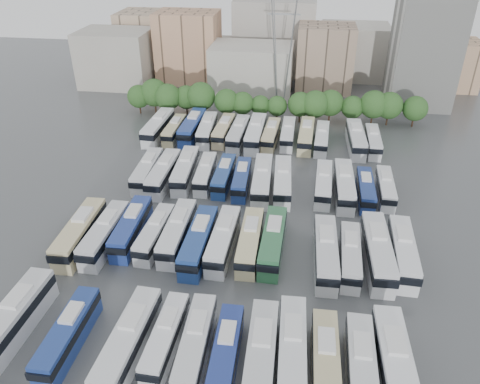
# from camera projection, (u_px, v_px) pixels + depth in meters

# --- Properties ---
(ground) EXTENTS (220.00, 220.00, 0.00)m
(ground) POSITION_uv_depth(u_px,v_px,m) (243.00, 228.00, 68.28)
(ground) COLOR #424447
(ground) RESTS_ON ground
(tree_line) EXTENTS (65.76, 7.63, 7.95)m
(tree_line) POSITION_uv_depth(u_px,v_px,m) (266.00, 101.00, 102.04)
(tree_line) COLOR black
(tree_line) RESTS_ON ground
(city_buildings) EXTENTS (102.00, 35.00, 20.00)m
(city_buildings) POSITION_uv_depth(u_px,v_px,m) (252.00, 50.00, 126.34)
(city_buildings) COLOR #9E998E
(city_buildings) RESTS_ON ground
(apartment_tower) EXTENTS (14.00, 14.00, 26.00)m
(apartment_tower) POSITION_uv_depth(u_px,v_px,m) (425.00, 49.00, 106.87)
(apartment_tower) COLOR silver
(apartment_tower) RESTS_ON ground
(electricity_pylon) EXTENTS (9.00, 6.91, 33.83)m
(electricity_pylon) POSITION_uv_depth(u_px,v_px,m) (284.00, 26.00, 101.07)
(electricity_pylon) COLOR slate
(electricity_pylon) RESTS_ON ground
(bus_r0_s0) EXTENTS (3.31, 13.63, 4.25)m
(bus_r0_s0) POSITION_uv_depth(u_px,v_px,m) (13.00, 321.00, 49.83)
(bus_r0_s0) COLOR silver
(bus_r0_s0) RESTS_ON ground
(bus_r0_s2) EXTENTS (2.59, 11.57, 3.62)m
(bus_r0_s2) POSITION_uv_depth(u_px,v_px,m) (68.00, 334.00, 48.62)
(bus_r0_s2) COLOR navy
(bus_r0_s2) RESTS_ON ground
(bus_r0_s4) EXTENTS (3.43, 13.13, 4.08)m
(bus_r0_s4) POSITION_uv_depth(u_px,v_px,m) (129.00, 341.00, 47.50)
(bus_r0_s4) COLOR silver
(bus_r0_s4) RESTS_ON ground
(bus_r0_s5) EXTENTS (2.67, 10.89, 3.40)m
(bus_r0_s5) POSITION_uv_depth(u_px,v_px,m) (166.00, 337.00, 48.37)
(bus_r0_s5) COLOR white
(bus_r0_s5) RESTS_ON ground
(bus_r0_s6) EXTENTS (2.81, 11.73, 3.66)m
(bus_r0_s6) POSITION_uv_depth(u_px,v_px,m) (195.00, 344.00, 47.49)
(bus_r0_s6) COLOR silver
(bus_r0_s6) RESTS_ON ground
(bus_r0_s7) EXTENTS (2.63, 11.26, 3.52)m
(bus_r0_s7) POSITION_uv_depth(u_px,v_px,m) (226.00, 354.00, 46.47)
(bus_r0_s7) COLOR navy
(bus_r0_s7) RESTS_ON ground
(bus_r0_s8) EXTENTS (3.04, 13.04, 4.08)m
(bus_r0_s8) POSITION_uv_depth(u_px,v_px,m) (261.00, 358.00, 45.71)
(bus_r0_s8) COLOR silver
(bus_r0_s8) RESTS_ON ground
(bus_r0_s9) EXTENTS (3.18, 12.78, 3.98)m
(bus_r0_s9) POSITION_uv_depth(u_px,v_px,m) (292.00, 352.00, 46.43)
(bus_r0_s9) COLOR silver
(bus_r0_s9) RESTS_ON ground
(bus_r0_s10) EXTENTS (2.79, 12.01, 3.76)m
(bus_r0_s10) POSITION_uv_depth(u_px,v_px,m) (325.00, 365.00, 45.24)
(bus_r0_s10) COLOR tan
(bus_r0_s10) RESTS_ON ground
(bus_r0_s11) EXTENTS (2.86, 12.17, 3.80)m
(bus_r0_s11) POSITION_uv_depth(u_px,v_px,m) (361.00, 370.00, 44.69)
(bus_r0_s11) COLOR silver
(bus_r0_s11) RESTS_ON ground
(bus_r0_s12) EXTENTS (3.27, 13.55, 4.23)m
(bus_r0_s12) POSITION_uv_depth(u_px,v_px,m) (395.00, 368.00, 44.61)
(bus_r0_s12) COLOR white
(bus_r0_s12) RESTS_ON ground
(bus_r1_s0) EXTENTS (3.29, 13.31, 4.15)m
(bus_r1_s0) POSITION_uv_depth(u_px,v_px,m) (80.00, 232.00, 63.73)
(bus_r1_s0) COLOR #CDBF8D
(bus_r1_s0) RESTS_ON ground
(bus_r1_s1) EXTENTS (2.92, 12.60, 3.94)m
(bus_r1_s1) POSITION_uv_depth(u_px,v_px,m) (105.00, 234.00, 63.67)
(bus_r1_s1) COLOR silver
(bus_r1_s1) RESTS_ON ground
(bus_r1_s2) EXTENTS (3.01, 12.38, 3.86)m
(bus_r1_s2) POSITION_uv_depth(u_px,v_px,m) (131.00, 227.00, 65.06)
(bus_r1_s2) COLOR navy
(bus_r1_s2) RESTS_ON ground
(bus_r1_s3) EXTENTS (2.97, 11.34, 3.53)m
(bus_r1_s3) POSITION_uv_depth(u_px,v_px,m) (155.00, 233.00, 64.14)
(bus_r1_s3) COLOR silver
(bus_r1_s3) RESTS_ON ground
(bus_r1_s4) EXTENTS (2.74, 12.58, 3.95)m
(bus_r1_s4) POSITION_uv_depth(u_px,v_px,m) (177.00, 232.00, 64.04)
(bus_r1_s4) COLOR silver
(bus_r1_s4) RESTS_ON ground
(bus_r1_s5) EXTENTS (2.98, 12.96, 4.05)m
(bus_r1_s5) POSITION_uv_depth(u_px,v_px,m) (199.00, 241.00, 62.16)
(bus_r1_s5) COLOR navy
(bus_r1_s5) RESTS_ON ground
(bus_r1_s6) EXTENTS (3.07, 12.55, 3.92)m
(bus_r1_s6) POSITION_uv_depth(u_px,v_px,m) (223.00, 240.00, 62.54)
(bus_r1_s6) COLOR silver
(bus_r1_s6) RESTS_ON ground
(bus_r1_s7) EXTENTS (2.77, 12.22, 3.83)m
(bus_r1_s7) POSITION_uv_depth(u_px,v_px,m) (250.00, 241.00, 62.35)
(bus_r1_s7) COLOR beige
(bus_r1_s7) RESTS_ON ground
(bus_r1_s8) EXTENTS (3.07, 12.77, 3.99)m
(bus_r1_s8) POSITION_uv_depth(u_px,v_px,m) (273.00, 241.00, 62.17)
(bus_r1_s8) COLOR #2C663E
(bus_r1_s8) RESTS_ON ground
(bus_r1_s10) EXTENTS (3.10, 12.98, 4.06)m
(bus_r1_s10) POSITION_uv_depth(u_px,v_px,m) (326.00, 252.00, 60.07)
(bus_r1_s10) COLOR silver
(bus_r1_s10) RESTS_ON ground
(bus_r1_s11) EXTENTS (2.92, 11.58, 3.61)m
(bus_r1_s11) POSITION_uv_depth(u_px,v_px,m) (350.00, 255.00, 59.87)
(bus_r1_s11) COLOR silver
(bus_r1_s11) RESTS_ON ground
(bus_r1_s12) EXTENTS (3.33, 13.76, 4.30)m
(bus_r1_s12) POSITION_uv_depth(u_px,v_px,m) (378.00, 251.00, 60.10)
(bus_r1_s12) COLOR silver
(bus_r1_s12) RESTS_ON ground
(bus_r1_s13) EXTENTS (3.24, 12.81, 3.99)m
(bus_r1_s13) POSITION_uv_depth(u_px,v_px,m) (403.00, 252.00, 60.18)
(bus_r1_s13) COLOR silver
(bus_r1_s13) RESTS_ON ground
(bus_r2_s1) EXTENTS (3.06, 12.27, 3.82)m
(bus_r2_s1) POSITION_uv_depth(u_px,v_px,m) (147.00, 171.00, 79.53)
(bus_r2_s1) COLOR silver
(bus_r2_s1) RESTS_ON ground
(bus_r2_s2) EXTENTS (2.96, 12.82, 4.01)m
(bus_r2_s2) POSITION_uv_depth(u_px,v_px,m) (164.00, 173.00, 78.60)
(bus_r2_s2) COLOR silver
(bus_r2_s2) RESTS_ON ground
(bus_r2_s3) EXTENTS (3.42, 12.91, 4.01)m
(bus_r2_s3) POSITION_uv_depth(u_px,v_px,m) (185.00, 170.00, 79.54)
(bus_r2_s3) COLOR silver
(bus_r2_s3) RESTS_ON ground
(bus_r2_s4) EXTENTS (2.89, 11.27, 3.51)m
(bus_r2_s4) POSITION_uv_depth(u_px,v_px,m) (205.00, 173.00, 79.04)
(bus_r2_s4) COLOR silver
(bus_r2_s4) RESTS_ON ground
(bus_r2_s5) EXTENTS (2.54, 11.28, 3.53)m
(bus_r2_s5) POSITION_uv_depth(u_px,v_px,m) (224.00, 175.00, 78.36)
(bus_r2_s5) COLOR navy
(bus_r2_s5) RESTS_ON ground
(bus_r2_s6) EXTENTS (2.80, 11.12, 3.47)m
(bus_r2_s6) POSITION_uv_depth(u_px,v_px,m) (242.00, 179.00, 77.42)
(bus_r2_s6) COLOR navy
(bus_r2_s6) RESTS_ON ground
(bus_r2_s7) EXTENTS (3.38, 13.27, 4.13)m
(bus_r2_s7) POSITION_uv_depth(u_px,v_px,m) (262.00, 180.00, 76.44)
(bus_r2_s7) COLOR silver
(bus_r2_s7) RESTS_ON ground
(bus_r2_s8) EXTENTS (3.42, 12.87, 4.00)m
(bus_r2_s8) POSITION_uv_depth(u_px,v_px,m) (283.00, 181.00, 76.24)
(bus_r2_s8) COLOR silver
(bus_r2_s8) RESTS_ON ground
(bus_r2_s10) EXTENTS (2.99, 11.89, 3.70)m
(bus_r2_s10) POSITION_uv_depth(u_px,v_px,m) (323.00, 184.00, 75.80)
(bus_r2_s10) COLOR silver
(bus_r2_s10) RESTS_ON ground
(bus_r2_s11) EXTENTS (2.94, 12.97, 4.06)m
(bus_r2_s11) POSITION_uv_depth(u_px,v_px,m) (344.00, 185.00, 74.97)
(bus_r2_s11) COLOR silver
(bus_r2_s11) RESTS_ON ground
(bus_r2_s12) EXTENTS (2.47, 10.96, 3.43)m
(bus_r2_s12) POSITION_uv_depth(u_px,v_px,m) (366.00, 189.00, 74.42)
(bus_r2_s12) COLOR navy
(bus_r2_s12) RESTS_ON ground
(bus_r2_s13) EXTENTS (2.60, 10.84, 3.39)m
(bus_r2_s13) POSITION_uv_depth(u_px,v_px,m) (385.00, 188.00, 74.93)
(bus_r2_s13) COLOR silver
(bus_r2_s13) RESTS_ON ground
(bus_r3_s0) EXTENTS (3.38, 13.70, 4.27)m
(bus_r3_s0) POSITION_uv_depth(u_px,v_px,m) (158.00, 127.00, 95.35)
(bus_r3_s0) COLOR silver
(bus_r3_s0) RESTS_ON ground
(bus_r3_s1) EXTENTS (2.55, 11.13, 3.48)m
(bus_r3_s1) POSITION_uv_depth(u_px,v_px,m) (174.00, 130.00, 95.04)
(bus_r3_s1) COLOR #C6BA88
(bus_r3_s1) RESTS_ON ground
(bus_r3_s2) EXTENTS (3.18, 13.56, 4.24)m
(bus_r3_s2) POSITION_uv_depth(u_px,v_px,m) (192.00, 127.00, 95.38)
(bus_r3_s2) COLOR navy
(bus_r3_s2) RESTS_ON ground
(bus_r3_s3) EXTENTS (3.35, 12.60, 3.91)m
(bus_r3_s3) POSITION_uv_depth(u_px,v_px,m) (207.00, 130.00, 94.60)
(bus_r3_s3) COLOR silver
(bus_r3_s3) RESTS_ON ground
(bus_r3_s4) EXTENTS (3.08, 11.98, 3.73)m
(bus_r3_s4) POSITION_uv_depth(u_px,v_px,m) (224.00, 130.00, 94.55)
(bus_r3_s4) COLOR beige
(bus_r3_s4) RESTS_ON ground
(bus_r3_s5) EXTENTS (3.27, 12.82, 3.99)m
(bus_r3_s5) POSITION_uv_depth(u_px,v_px,m) (238.00, 133.00, 92.85)
(bus_r3_s5) COLOR silver
(bus_r3_s5) RESTS_ON ground
(bus_r3_s6) EXTENTS (3.14, 13.67, 4.28)m
(bus_r3_s6) POSITION_uv_depth(u_px,v_px,m) (256.00, 133.00, 92.66)
(bus_r3_s6) COLOR white
(bus_r3_s6) RESTS_ON ground
(bus_r3_s7) EXTENTS (3.13, 11.74, 3.65)m
(bus_r3_s7) POSITION_uv_depth(u_px,v_px,m) (271.00, 135.00, 92.74)
(bus_r3_s7) COLOR beige
(bus_r3_s7) RESTS_ON ground
(bus_r3_s8) EXTENTS (2.57, 11.61, 3.64)m
(bus_r3_s8) POSITION_uv_depth(u_px,v_px,m) (288.00, 133.00, 93.24)
(bus_r3_s8) COLOR silver
(bus_r3_s8) RESTS_ON ground
(bus_r3_s9) EXTENTS (3.21, 12.66, 3.94)m
(bus_r3_s9) POSITION_uv_depth(u_px,v_px,m) (306.00, 135.00, 92.14)
(bus_r3_s9) COLOR beige
(bus_r3_s9) RESTS_ON ground
(bus_r3_s10) EXTENTS (3.12, 11.69, 3.63)m
(bus_r3_s10) POSITION_uv_depth(u_px,v_px,m) (322.00, 138.00, 91.30)
(bus_r3_s10) COLOR silver
(bus_r3_s10) RESTS_ON ground
(bus_r3_s12) EXTENTS (3.32, 13.25, 4.13)m
(bus_r3_s12) POSITION_uv_depth(u_px,v_px,m) (356.00, 139.00, 90.49)
(bus_r3_s12) COLOR silver
(bus_r3_s12) RESTS_ON ground
(bus_r3_s13) EXTENTS (2.64, 11.42, 3.57)m
(bus_r3_s13) POSITION_uv_depth(u_px,v_px,m) (373.00, 141.00, 90.18)
(bus_r3_s13) COLOR silver
(bus_r3_s13) RESTS_ON ground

